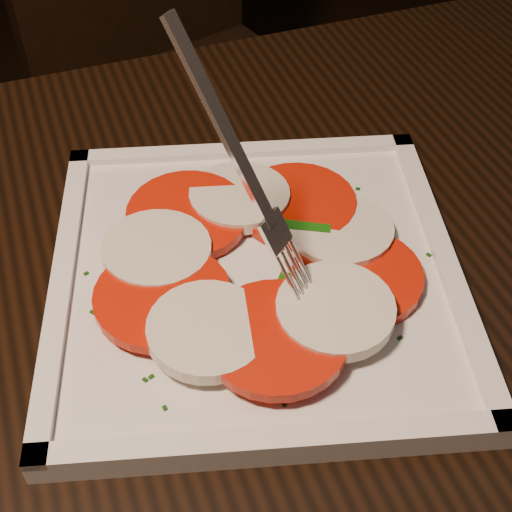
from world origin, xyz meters
name	(u,v)px	position (x,y,z in m)	size (l,w,h in m)	color
table	(396,388)	(-0.29, 0.15, 0.65)	(1.26, 0.90, 0.75)	black
chair	(167,45)	(-0.21, 0.94, 0.53)	(0.49, 0.49, 0.93)	black
plate	(256,278)	(-0.38, 0.22, 0.76)	(0.29, 0.29, 0.01)	white
caprese_salad	(256,261)	(-0.38, 0.22, 0.77)	(0.24, 0.23, 0.02)	red
fork	(225,158)	(-0.40, 0.22, 0.87)	(0.04, 0.10, 0.17)	white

